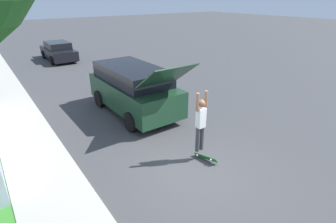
% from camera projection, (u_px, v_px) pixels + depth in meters
% --- Properties ---
extents(ground_plane, '(120.00, 120.00, 0.00)m').
position_uv_depth(ground_plane, '(191.00, 169.00, 7.74)').
color(ground_plane, '#3D3D3F').
extents(sidewalk, '(1.80, 80.00, 0.10)m').
position_uv_depth(sidewalk, '(21.00, 126.00, 10.21)').
color(sidewalk, '#ADA89E').
rests_on(sidewalk, ground_plane).
extents(suv_parked, '(2.21, 5.45, 2.66)m').
position_uv_depth(suv_parked, '(133.00, 88.00, 11.12)').
color(suv_parked, '#193823').
rests_on(suv_parked, ground_plane).
extents(car_down_street, '(1.90, 4.43, 1.43)m').
position_uv_depth(car_down_street, '(58.00, 51.00, 20.55)').
color(car_down_street, black).
rests_on(car_down_street, ground_plane).
extents(skateboarder, '(0.41, 0.22, 1.89)m').
position_uv_depth(skateboarder, '(201.00, 122.00, 7.66)').
color(skateboarder, '#38383D').
rests_on(skateboarder, ground_plane).
extents(skateboard, '(0.31, 0.80, 0.32)m').
position_uv_depth(skateboard, '(206.00, 158.00, 8.10)').
color(skateboard, '#337F3D').
rests_on(skateboard, ground_plane).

